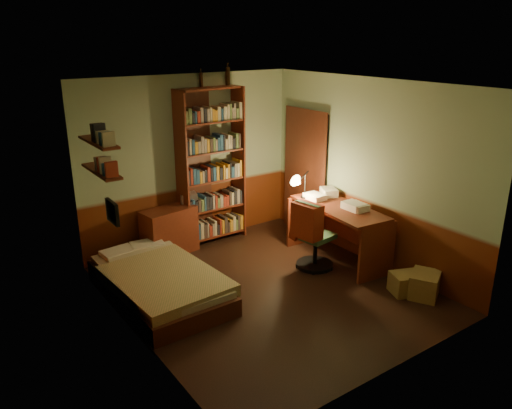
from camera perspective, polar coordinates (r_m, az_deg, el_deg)
floor at (r=6.55m, az=1.27°, el=-9.81°), size 3.50×4.00×0.02m
ceiling at (r=5.77m, az=1.47°, el=13.65°), size 3.50×4.00×0.02m
wall_back at (r=7.68m, az=-7.58°, el=4.90°), size 3.50×0.02×2.60m
wall_left at (r=5.24m, az=-14.35°, el=-2.24°), size 0.02×4.00×2.60m
wall_right at (r=7.18m, az=12.79°, el=3.60°), size 0.02×4.00×2.60m
wall_front at (r=4.67m, az=16.16°, el=-5.05°), size 3.50×0.02×2.60m
doorway at (r=8.12m, az=5.71°, el=3.56°), size 0.06×0.90×2.00m
door_trim at (r=8.10m, az=5.52°, el=3.52°), size 0.02×0.98×2.08m
bed at (r=6.42m, az=-11.13°, el=-7.67°), size 1.12×2.07×0.61m
dresser at (r=7.55m, az=-9.87°, el=-3.03°), size 0.85×0.52×0.71m
mini_stereo at (r=7.67m, az=-7.76°, el=0.80°), size 0.29×0.25×0.13m
bookshelf at (r=7.70m, az=-5.15°, el=4.27°), size 1.06×0.44×2.40m
bottle_left at (r=7.54m, az=-6.30°, el=14.00°), size 0.06×0.06×0.21m
bottle_right at (r=7.77m, az=-3.25°, el=14.44°), size 0.09×0.09×0.27m
desk at (r=7.30m, az=9.29°, el=-3.27°), size 0.78×1.59×0.82m
paper_stack at (r=7.60m, az=8.33°, el=1.43°), size 0.31×0.35×0.11m
desk_lamp at (r=7.39m, az=5.64°, el=2.98°), size 0.22×0.22×0.59m
office_chair at (r=6.98m, az=6.87°, el=-2.98°), size 0.62×0.56×1.10m
red_jacket at (r=6.61m, az=4.91°, el=3.08°), size 0.30×0.44×0.48m
wall_shelf_lower at (r=6.19m, az=-17.25°, el=3.65°), size 0.20×0.90×0.03m
wall_shelf_upper at (r=6.11m, az=-17.57°, el=6.81°), size 0.20×0.90×0.03m
framed_picture at (r=5.81m, az=-16.10°, el=-0.84°), size 0.04×0.32×0.26m
cardboard_box_a at (r=6.68m, az=18.70°, el=-8.69°), size 0.52×0.49×0.31m
cardboard_box_b at (r=6.70m, az=16.80°, el=-8.63°), size 0.46×0.42×0.26m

